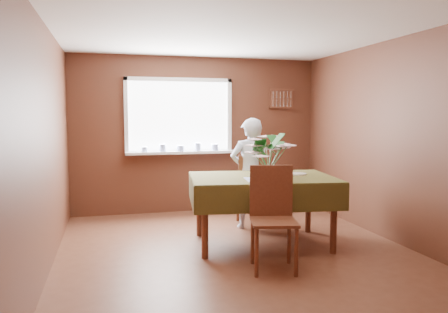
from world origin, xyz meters
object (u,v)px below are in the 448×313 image
object	(u,v)px
flower_bouquet	(269,151)
seated_woman	(250,173)
chair_far	(253,187)
dining_table	(262,185)
chair_near	(273,213)

from	to	relation	value
flower_bouquet	seated_woman	bearing A→B (deg)	84.22
chair_far	seated_woman	bearing A→B (deg)	63.42
dining_table	chair_far	size ratio (longest dim) A/B	1.82
chair_far	chair_near	distance (m)	1.71
dining_table	chair_far	world-z (taller)	chair_far
flower_bouquet	chair_near	bearing A→B (deg)	-106.41
chair_near	seated_woman	size ratio (longest dim) A/B	0.68
chair_far	dining_table	bearing A→B (deg)	89.00
chair_near	flower_bouquet	bearing A→B (deg)	86.42
chair_near	seated_woman	bearing A→B (deg)	92.88
chair_far	chair_near	size ratio (longest dim) A/B	0.97
chair_far	flower_bouquet	size ratio (longest dim) A/B	1.77
chair_near	flower_bouquet	distance (m)	0.86
dining_table	seated_woman	world-z (taller)	seated_woman
chair_far	seated_woman	world-z (taller)	seated_woman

